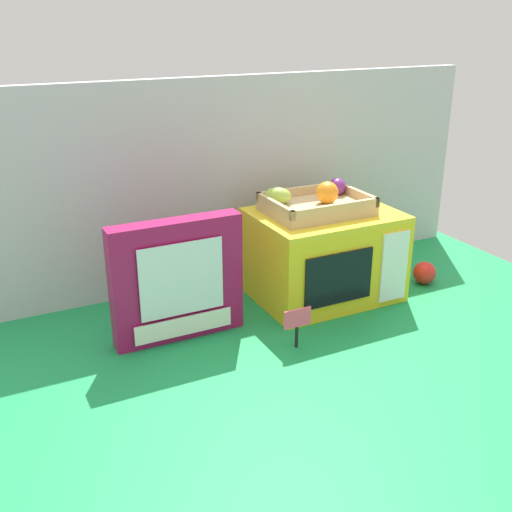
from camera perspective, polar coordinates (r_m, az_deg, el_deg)
ground_plane at (r=1.61m, az=1.17°, el=-5.47°), size 1.70×1.70×0.00m
display_back_panel at (r=1.74m, az=-3.09°, el=6.87°), size 1.61×0.03×0.58m
toy_microwave at (r=1.68m, az=6.29°, el=0.14°), size 0.38×0.29×0.24m
food_groups_crate at (r=1.64m, az=5.60°, el=4.89°), size 0.26×0.19×0.08m
cookie_set_box at (r=1.45m, az=-7.24°, el=-2.32°), size 0.32×0.06×0.30m
price_sign at (r=1.43m, az=3.85°, el=-6.14°), size 0.07×0.01×0.10m
loose_toy_apple at (r=1.84m, az=15.37°, el=-1.51°), size 0.07×0.07×0.07m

